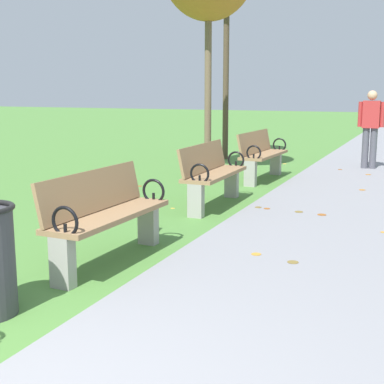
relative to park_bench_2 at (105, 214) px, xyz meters
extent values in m
cube|color=#93704C|center=(0.05, 0.00, -0.01)|extent=(0.49, 1.61, 0.05)
cube|color=#93704C|center=(-0.14, 0.00, 0.21)|extent=(0.17, 1.60, 0.40)
cube|color=#99968E|center=(0.03, -0.74, -0.26)|extent=(0.20, 0.13, 0.45)
cube|color=#99968E|center=(0.07, 0.74, -0.26)|extent=(0.20, 0.13, 0.45)
torus|color=black|center=(0.09, -0.76, 0.10)|extent=(0.27, 0.04, 0.27)
cylinder|color=black|center=(0.09, -0.76, 0.02)|extent=(0.03, 0.03, 0.12)
torus|color=black|center=(0.13, 0.76, 0.10)|extent=(0.27, 0.04, 0.27)
cylinder|color=black|center=(0.13, 0.76, 0.02)|extent=(0.03, 0.03, 0.12)
cube|color=#93704C|center=(0.05, 2.85, -0.01)|extent=(0.46, 1.61, 0.05)
cube|color=#93704C|center=(-0.14, 2.84, 0.21)|extent=(0.14, 1.60, 0.40)
cube|color=#99968E|center=(0.06, 2.11, -0.26)|extent=(0.20, 0.12, 0.45)
cube|color=#99968E|center=(0.04, 3.59, -0.26)|extent=(0.20, 0.12, 0.45)
torus|color=black|center=(0.12, 2.09, 0.10)|extent=(0.27, 0.03, 0.27)
cylinder|color=black|center=(0.12, 2.09, 0.02)|extent=(0.03, 0.03, 0.12)
torus|color=black|center=(0.10, 3.61, 0.10)|extent=(0.27, 0.03, 0.27)
cylinder|color=black|center=(0.10, 3.61, 0.02)|extent=(0.03, 0.03, 0.12)
cube|color=#93704C|center=(0.05, 5.38, -0.01)|extent=(0.51, 1.62, 0.05)
cube|color=#93704C|center=(-0.14, 5.39, 0.21)|extent=(0.19, 1.60, 0.40)
cube|color=#99968E|center=(0.02, 4.64, -0.26)|extent=(0.20, 0.13, 0.45)
cube|color=#99968E|center=(0.08, 6.12, -0.26)|extent=(0.20, 0.13, 0.45)
torus|color=black|center=(0.08, 4.62, 0.10)|extent=(0.27, 0.04, 0.27)
cylinder|color=black|center=(0.08, 4.62, 0.02)|extent=(0.03, 0.03, 0.12)
torus|color=black|center=(0.14, 6.13, 0.10)|extent=(0.27, 0.04, 0.27)
cylinder|color=black|center=(0.14, 6.13, 0.02)|extent=(0.03, 0.03, 0.12)
cylinder|color=brown|center=(-1.14, 5.56, 1.15)|extent=(0.13, 0.13, 3.27)
cylinder|color=#4C3D2D|center=(-1.68, 8.07, 1.37)|extent=(0.14, 0.14, 3.70)
cylinder|color=#4C4C56|center=(1.62, 7.60, -0.04)|extent=(0.14, 0.14, 0.85)
cylinder|color=#4C4C56|center=(1.78, 7.60, -0.04)|extent=(0.14, 0.14, 0.85)
cube|color=#B22D2D|center=(1.70, 7.60, 0.66)|extent=(0.34, 0.23, 0.56)
sphere|color=tan|center=(1.70, 7.60, 1.05)|extent=(0.20, 0.20, 0.20)
cylinder|color=#B22D2D|center=(1.48, 7.60, 0.66)|extent=(0.09, 0.09, 0.52)
cylinder|color=#B22D2D|center=(1.92, 7.60, 0.66)|extent=(0.09, 0.09, 0.52)
cylinder|color=brown|center=(0.67, 2.93, -0.46)|extent=(0.13, 0.13, 0.00)
cylinder|color=gold|center=(-0.49, 5.08, -0.48)|extent=(0.10, 0.10, 0.00)
cylinder|color=gold|center=(-0.45, 2.48, -0.48)|extent=(0.09, 0.09, 0.00)
cylinder|color=#AD6B23|center=(1.79, 6.69, -0.46)|extent=(0.15, 0.15, 0.00)
cylinder|color=#BC842D|center=(1.29, 0.77, -0.46)|extent=(0.11, 0.11, 0.00)
cylinder|color=brown|center=(1.27, 2.87, -0.46)|extent=(0.15, 0.15, 0.00)
cylinder|color=#93511E|center=(1.59, 2.82, -0.46)|extent=(0.17, 0.17, 0.00)
cylinder|color=gold|center=(-0.13, 7.74, -0.48)|extent=(0.13, 0.13, 0.00)
cylinder|color=#BC842D|center=(2.41, 2.19, -0.46)|extent=(0.09, 0.09, 0.00)
cylinder|color=#93511E|center=(0.81, 2.90, -0.46)|extent=(0.12, 0.12, 0.00)
cylinder|color=#AD6B23|center=(1.87, 4.93, -0.46)|extent=(0.15, 0.15, 0.00)
cylinder|color=brown|center=(-0.60, 6.88, -0.48)|extent=(0.12, 0.12, 0.00)
cylinder|color=#93511E|center=(1.18, 7.18, -0.46)|extent=(0.10, 0.10, 0.00)
cylinder|color=brown|center=(1.70, 0.65, -0.46)|extent=(0.15, 0.15, 0.00)
cylinder|color=#93511E|center=(-1.76, 3.89, -0.48)|extent=(0.13, 0.13, 0.00)
camera|label=1|loc=(2.81, -4.41, 1.19)|focal=51.36mm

